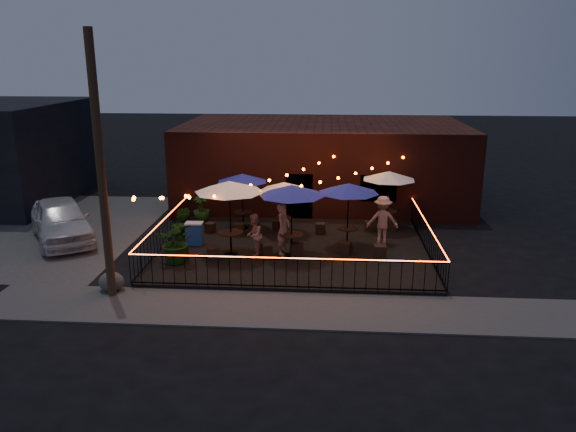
{
  "coord_description": "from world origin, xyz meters",
  "views": [
    {
      "loc": [
        1.21,
        -18.34,
        7.2
      ],
      "look_at": [
        -0.23,
        2.07,
        1.38
      ],
      "focal_mm": 35.0,
      "sensor_mm": 36.0,
      "label": 1
    }
  ],
  "objects_px": {
    "cafe_table_3": "(284,187)",
    "cooler": "(194,233)",
    "boulder": "(111,282)",
    "utility_pole": "(101,170)",
    "cafe_table_5": "(389,176)",
    "cafe_table_0": "(229,188)",
    "cafe_table_2": "(292,191)",
    "cafe_table_4": "(349,189)",
    "cafe_table_1": "(242,179)"
  },
  "relations": [
    {
      "from": "cafe_table_3",
      "to": "cafe_table_5",
      "type": "relative_size",
      "value": 0.79
    },
    {
      "from": "cafe_table_0",
      "to": "cafe_table_1",
      "type": "height_order",
      "value": "cafe_table_0"
    },
    {
      "from": "cafe_table_3",
      "to": "cafe_table_5",
      "type": "bearing_deg",
      "value": 13.44
    },
    {
      "from": "cafe_table_2",
      "to": "boulder",
      "type": "bearing_deg",
      "value": -148.87
    },
    {
      "from": "utility_pole",
      "to": "boulder",
      "type": "relative_size",
      "value": 9.38
    },
    {
      "from": "cafe_table_4",
      "to": "boulder",
      "type": "distance_m",
      "value": 9.01
    },
    {
      "from": "utility_pole",
      "to": "cafe_table_2",
      "type": "xyz_separation_m",
      "value": [
        5.37,
        3.66,
        -1.41
      ]
    },
    {
      "from": "cafe_table_5",
      "to": "boulder",
      "type": "distance_m",
      "value": 11.89
    },
    {
      "from": "cafe_table_0",
      "to": "cooler",
      "type": "distance_m",
      "value": 2.84
    },
    {
      "from": "cafe_table_2",
      "to": "cafe_table_3",
      "type": "bearing_deg",
      "value": 100.03
    },
    {
      "from": "cooler",
      "to": "cafe_table_0",
      "type": "bearing_deg",
      "value": -34.89
    },
    {
      "from": "utility_pole",
      "to": "cafe_table_1",
      "type": "height_order",
      "value": "utility_pole"
    },
    {
      "from": "cafe_table_1",
      "to": "cafe_table_5",
      "type": "xyz_separation_m",
      "value": [
        6.11,
        0.42,
        0.1
      ]
    },
    {
      "from": "cafe_table_1",
      "to": "cafe_table_0",
      "type": "bearing_deg",
      "value": -89.22
    },
    {
      "from": "cafe_table_3",
      "to": "cafe_table_0",
      "type": "bearing_deg",
      "value": -122.69
    },
    {
      "from": "cafe_table_1",
      "to": "cafe_table_3",
      "type": "height_order",
      "value": "cafe_table_1"
    },
    {
      "from": "cafe_table_2",
      "to": "boulder",
      "type": "height_order",
      "value": "cafe_table_2"
    },
    {
      "from": "cafe_table_1",
      "to": "cooler",
      "type": "height_order",
      "value": "cafe_table_1"
    },
    {
      "from": "cafe_table_0",
      "to": "cooler",
      "type": "relative_size",
      "value": 3.15
    },
    {
      "from": "cafe_table_2",
      "to": "cooler",
      "type": "bearing_deg",
      "value": 165.03
    },
    {
      "from": "cafe_table_0",
      "to": "cafe_table_3",
      "type": "distance_m",
      "value": 3.3
    },
    {
      "from": "utility_pole",
      "to": "cafe_table_4",
      "type": "bearing_deg",
      "value": 32.49
    },
    {
      "from": "cafe_table_1",
      "to": "cooler",
      "type": "relative_size",
      "value": 2.96
    },
    {
      "from": "cafe_table_2",
      "to": "cafe_table_5",
      "type": "distance_m",
      "value": 5.35
    },
    {
      "from": "boulder",
      "to": "cafe_table_3",
      "type": "bearing_deg",
      "value": 50.18
    },
    {
      "from": "utility_pole",
      "to": "cafe_table_5",
      "type": "bearing_deg",
      "value": 38.81
    },
    {
      "from": "cafe_table_5",
      "to": "cafe_table_2",
      "type": "bearing_deg",
      "value": -135.67
    },
    {
      "from": "cafe_table_5",
      "to": "cafe_table_1",
      "type": "bearing_deg",
      "value": -176.04
    },
    {
      "from": "cafe_table_5",
      "to": "boulder",
      "type": "height_order",
      "value": "cafe_table_5"
    },
    {
      "from": "cafe_table_3",
      "to": "cooler",
      "type": "height_order",
      "value": "cafe_table_3"
    },
    {
      "from": "cafe_table_1",
      "to": "cafe_table_2",
      "type": "xyz_separation_m",
      "value": [
        2.28,
        -3.31,
        0.28
      ]
    },
    {
      "from": "utility_pole",
      "to": "cafe_table_2",
      "type": "height_order",
      "value": "utility_pole"
    },
    {
      "from": "cafe_table_0",
      "to": "cafe_table_2",
      "type": "height_order",
      "value": "cafe_table_0"
    },
    {
      "from": "cooler",
      "to": "boulder",
      "type": "height_order",
      "value": "cooler"
    },
    {
      "from": "cafe_table_2",
      "to": "cafe_table_5",
      "type": "xyz_separation_m",
      "value": [
        3.83,
        3.74,
        -0.18
      ]
    },
    {
      "from": "cafe_table_3",
      "to": "cafe_table_1",
      "type": "bearing_deg",
      "value": 161.43
    },
    {
      "from": "cafe_table_2",
      "to": "cafe_table_3",
      "type": "relative_size",
      "value": 1.2
    },
    {
      "from": "cafe_table_0",
      "to": "cafe_table_5",
      "type": "distance_m",
      "value": 7.14
    },
    {
      "from": "cafe_table_0",
      "to": "boulder",
      "type": "xyz_separation_m",
      "value": [
        -3.28,
        -3.3,
        -2.36
      ]
    },
    {
      "from": "cafe_table_1",
      "to": "boulder",
      "type": "relative_size",
      "value": 3.06
    },
    {
      "from": "cafe_table_0",
      "to": "cafe_table_5",
      "type": "relative_size",
      "value": 0.99
    },
    {
      "from": "cafe_table_4",
      "to": "cooler",
      "type": "xyz_separation_m",
      "value": [
        -5.91,
        -0.04,
        -1.85
      ]
    },
    {
      "from": "cafe_table_4",
      "to": "cooler",
      "type": "distance_m",
      "value": 6.2
    },
    {
      "from": "utility_pole",
      "to": "boulder",
      "type": "distance_m",
      "value": 3.69
    },
    {
      "from": "cafe_table_1",
      "to": "boulder",
      "type": "bearing_deg",
      "value": -115.94
    },
    {
      "from": "cafe_table_0",
      "to": "cafe_table_3",
      "type": "xyz_separation_m",
      "value": [
        1.76,
        2.74,
        -0.56
      ]
    },
    {
      "from": "cafe_table_1",
      "to": "boulder",
      "type": "xyz_separation_m",
      "value": [
        -3.23,
        -6.64,
        -1.97
      ]
    },
    {
      "from": "utility_pole",
      "to": "cooler",
      "type": "distance_m",
      "value": 5.99
    },
    {
      "from": "cafe_table_0",
      "to": "cafe_table_1",
      "type": "bearing_deg",
      "value": 90.78
    },
    {
      "from": "cafe_table_0",
      "to": "cafe_table_4",
      "type": "bearing_deg",
      "value": 14.37
    }
  ]
}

